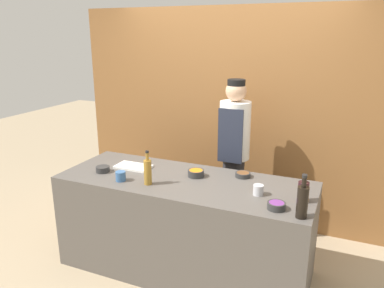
{
  "coord_description": "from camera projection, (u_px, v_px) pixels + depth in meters",
  "views": [
    {
      "loc": [
        1.27,
        -2.77,
        2.11
      ],
      "look_at": [
        0.0,
        0.17,
        1.17
      ],
      "focal_mm": 35.0,
      "sensor_mm": 36.0,
      "label": 1
    }
  ],
  "objects": [
    {
      "name": "cabinet_wall",
      "position": [
        229.0,
        117.0,
        4.26
      ],
      "size": [
        3.57,
        0.18,
        2.4
      ],
      "color": "brown",
      "rests_on": "ground_plane"
    },
    {
      "name": "chef_center",
      "position": [
        234.0,
        154.0,
        3.81
      ],
      "size": [
        0.31,
        0.31,
        1.69
      ],
      "color": "#28282D",
      "rests_on": "ground_plane"
    },
    {
      "name": "bottle_wine",
      "position": [
        303.0,
        191.0,
        2.82
      ],
      "size": [
        0.08,
        0.08,
        0.22
      ],
      "color": "black",
      "rests_on": "counter"
    },
    {
      "name": "counter",
      "position": [
        185.0,
        225.0,
        3.4
      ],
      "size": [
        2.24,
        0.84,
        0.89
      ],
      "color": "#514C47",
      "rests_on": "ground_plane"
    },
    {
      "name": "sauce_bowl_yellow",
      "position": [
        103.0,
        169.0,
        3.45
      ],
      "size": [
        0.13,
        0.13,
        0.05
      ],
      "color": "#2D2D2D",
      "rests_on": "counter"
    },
    {
      "name": "bottle_soy",
      "position": [
        302.0,
        201.0,
        2.57
      ],
      "size": [
        0.08,
        0.08,
        0.32
      ],
      "color": "black",
      "rests_on": "counter"
    },
    {
      "name": "cutting_board",
      "position": [
        133.0,
        167.0,
        3.56
      ],
      "size": [
        0.34,
        0.19,
        0.02
      ],
      "color": "white",
      "rests_on": "counter"
    },
    {
      "name": "sauce_bowl_brown",
      "position": [
        243.0,
        174.0,
        3.33
      ],
      "size": [
        0.14,
        0.14,
        0.04
      ],
      "color": "#2D2D2D",
      "rests_on": "counter"
    },
    {
      "name": "sauce_bowl_orange",
      "position": [
        196.0,
        173.0,
        3.34
      ],
      "size": [
        0.15,
        0.15,
        0.06
      ],
      "color": "#2D2D2D",
      "rests_on": "counter"
    },
    {
      "name": "ground_plane",
      "position": [
        185.0,
        267.0,
        3.52
      ],
      "size": [
        14.0,
        14.0,
        0.0
      ],
      "primitive_type": "plane",
      "color": "tan"
    },
    {
      "name": "cup_blue",
      "position": [
        121.0,
        176.0,
        3.23
      ],
      "size": [
        0.09,
        0.09,
        0.08
      ],
      "color": "#386093",
      "rests_on": "counter"
    },
    {
      "name": "bottle_vinegar",
      "position": [
        148.0,
        171.0,
        3.14
      ],
      "size": [
        0.07,
        0.07,
        0.3
      ],
      "color": "olive",
      "rests_on": "counter"
    },
    {
      "name": "sauce_bowl_purple",
      "position": [
        276.0,
        205.0,
        2.72
      ],
      "size": [
        0.13,
        0.13,
        0.05
      ],
      "color": "#2D2D2D",
      "rests_on": "counter"
    },
    {
      "name": "cup_steel",
      "position": [
        258.0,
        190.0,
        2.95
      ],
      "size": [
        0.08,
        0.08,
        0.08
      ],
      "color": "#B7B7BC",
      "rests_on": "counter"
    }
  ]
}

